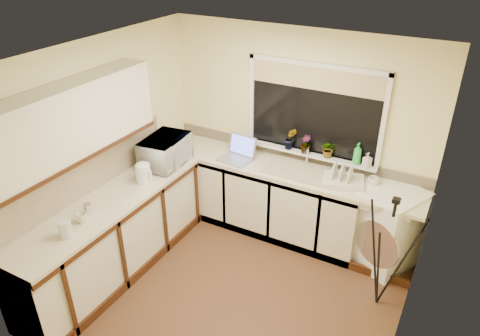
% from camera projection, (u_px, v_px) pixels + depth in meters
% --- Properties ---
extents(floor, '(3.20, 3.20, 0.00)m').
position_uv_depth(floor, '(235.00, 291.00, 4.70)').
color(floor, brown).
rests_on(floor, ground).
extents(ceiling, '(3.20, 3.20, 0.00)m').
position_uv_depth(ceiling, '(233.00, 59.00, 3.52)').
color(ceiling, white).
rests_on(ceiling, ground).
extents(wall_back, '(3.20, 0.00, 3.20)m').
position_uv_depth(wall_back, '(296.00, 133.00, 5.27)').
color(wall_back, '#F8EBA5').
rests_on(wall_back, ground).
extents(wall_front, '(3.20, 0.00, 3.20)m').
position_uv_depth(wall_front, '(123.00, 297.00, 2.95)').
color(wall_front, '#F8EBA5').
rests_on(wall_front, ground).
extents(wall_left, '(0.00, 3.00, 3.00)m').
position_uv_depth(wall_left, '(103.00, 154.00, 4.78)').
color(wall_left, '#F8EBA5').
rests_on(wall_left, ground).
extents(wall_right, '(0.00, 3.00, 3.00)m').
position_uv_depth(wall_right, '(415.00, 244.00, 3.44)').
color(wall_right, '#F8EBA5').
rests_on(wall_right, ground).
extents(base_cabinet_back, '(2.55, 0.60, 0.86)m').
position_uv_depth(base_cabinet_back, '(259.00, 195.00, 5.55)').
color(base_cabinet_back, silver).
rests_on(base_cabinet_back, floor).
extents(base_cabinet_left, '(0.54, 2.40, 0.86)m').
position_uv_depth(base_cabinet_left, '(115.00, 237.00, 4.81)').
color(base_cabinet_left, silver).
rests_on(base_cabinet_left, floor).
extents(worktop_back, '(3.20, 0.60, 0.04)m').
position_uv_depth(worktop_back, '(284.00, 169.00, 5.20)').
color(worktop_back, beige).
rests_on(worktop_back, base_cabinet_back).
extents(worktop_left, '(0.60, 2.40, 0.04)m').
position_uv_depth(worktop_left, '(109.00, 202.00, 4.59)').
color(worktop_left, beige).
rests_on(worktop_left, base_cabinet_left).
extents(upper_cabinet, '(0.28, 1.90, 0.70)m').
position_uv_depth(upper_cabinet, '(72.00, 122.00, 4.09)').
color(upper_cabinet, silver).
rests_on(upper_cabinet, wall_left).
extents(splashback_left, '(0.02, 2.40, 0.45)m').
position_uv_depth(splashback_left, '(85.00, 175.00, 4.59)').
color(splashback_left, beige).
rests_on(splashback_left, wall_left).
extents(splashback_back, '(3.20, 0.02, 0.14)m').
position_uv_depth(splashback_back, '(294.00, 153.00, 5.38)').
color(splashback_back, beige).
rests_on(splashback_back, wall_back).
extents(window_glass, '(1.50, 0.02, 1.00)m').
position_uv_depth(window_glass, '(314.00, 111.00, 5.02)').
color(window_glass, black).
rests_on(window_glass, wall_back).
extents(window_blind, '(1.50, 0.02, 0.25)m').
position_uv_depth(window_blind, '(316.00, 79.00, 4.82)').
color(window_blind, tan).
rests_on(window_blind, wall_back).
extents(windowsill, '(1.60, 0.14, 0.03)m').
position_uv_depth(windowsill, '(309.00, 153.00, 5.22)').
color(windowsill, white).
rests_on(windowsill, wall_back).
extents(sink, '(0.82, 0.46, 0.03)m').
position_uv_depth(sink, '(301.00, 171.00, 5.10)').
color(sink, tan).
rests_on(sink, worktop_back).
extents(faucet, '(0.03, 0.03, 0.24)m').
position_uv_depth(faucet, '(307.00, 156.00, 5.19)').
color(faucet, silver).
rests_on(faucet, worktop_back).
extents(washing_machine, '(0.85, 0.84, 0.92)m').
position_uv_depth(washing_machine, '(384.00, 226.00, 4.94)').
color(washing_machine, white).
rests_on(washing_machine, floor).
extents(laptop, '(0.41, 0.38, 0.27)m').
position_uv_depth(laptop, '(238.00, 153.00, 5.37)').
color(laptop, '#94949B').
rests_on(laptop, worktop_back).
extents(kettle, '(0.16, 0.16, 0.21)m').
position_uv_depth(kettle, '(143.00, 174.00, 4.85)').
color(kettle, white).
rests_on(kettle, worktop_left).
extents(dish_rack, '(0.50, 0.43, 0.07)m').
position_uv_depth(dish_rack, '(343.00, 182.00, 4.85)').
color(dish_rack, beige).
rests_on(dish_rack, worktop_back).
extents(tripod, '(0.81, 0.81, 1.25)m').
position_uv_depth(tripod, '(386.00, 254.00, 4.27)').
color(tripod, black).
rests_on(tripod, floor).
extents(glass_jug, '(0.12, 0.12, 0.17)m').
position_uv_depth(glass_jug, '(65.00, 229.00, 4.01)').
color(glass_jug, silver).
rests_on(glass_jug, worktop_left).
extents(steel_jar, '(0.08, 0.08, 0.11)m').
position_uv_depth(steel_jar, '(87.00, 209.00, 4.35)').
color(steel_jar, silver).
rests_on(steel_jar, worktop_left).
extents(microwave, '(0.47, 0.64, 0.33)m').
position_uv_depth(microwave, '(165.00, 151.00, 5.20)').
color(microwave, white).
rests_on(microwave, worktop_left).
extents(plant_b, '(0.18, 0.17, 0.27)m').
position_uv_depth(plant_b, '(290.00, 138.00, 5.23)').
color(plant_b, '#999999').
rests_on(plant_b, windowsill).
extents(plant_c, '(0.16, 0.16, 0.21)m').
position_uv_depth(plant_c, '(306.00, 144.00, 5.16)').
color(plant_c, '#999999').
rests_on(plant_c, windowsill).
extents(plant_d, '(0.22, 0.21, 0.20)m').
position_uv_depth(plant_d, '(329.00, 149.00, 5.06)').
color(plant_d, '#999999').
rests_on(plant_d, windowsill).
extents(soap_bottle_green, '(0.11, 0.11, 0.25)m').
position_uv_depth(soap_bottle_green, '(358.00, 154.00, 4.91)').
color(soap_bottle_green, green).
rests_on(soap_bottle_green, windowsill).
extents(soap_bottle_clear, '(0.10, 0.10, 0.17)m').
position_uv_depth(soap_bottle_clear, '(367.00, 160.00, 4.86)').
color(soap_bottle_clear, '#999999').
rests_on(soap_bottle_clear, windowsill).
extents(cup_back, '(0.15, 0.15, 0.10)m').
position_uv_depth(cup_back, '(373.00, 181.00, 4.83)').
color(cup_back, white).
rests_on(cup_back, worktop_back).
extents(cup_left, '(0.12, 0.12, 0.10)m').
position_uv_depth(cup_left, '(82.00, 218.00, 4.22)').
color(cup_left, beige).
rests_on(cup_left, worktop_left).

